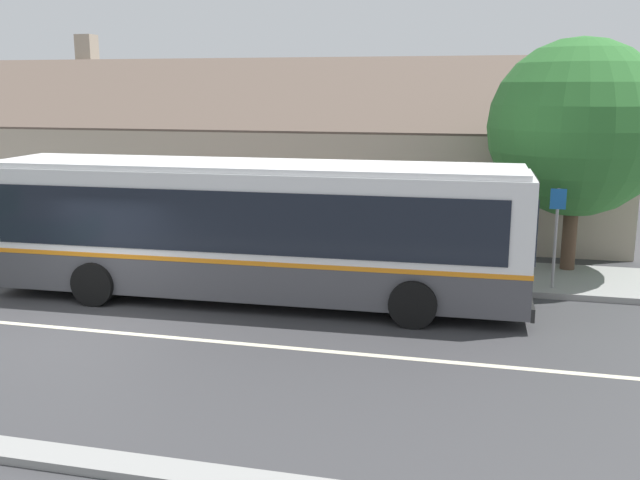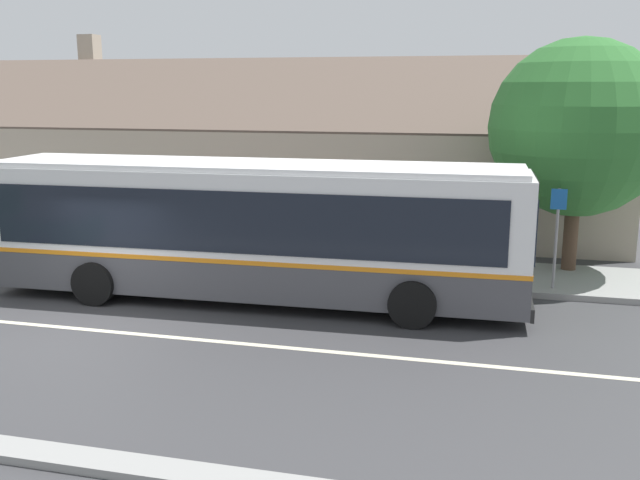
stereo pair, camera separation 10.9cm
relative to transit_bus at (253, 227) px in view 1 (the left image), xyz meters
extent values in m
plane|color=#38383A|center=(-2.82, -2.90, -1.71)|extent=(300.00, 300.00, 0.00)
cube|color=gray|center=(-2.82, 3.10, -1.64)|extent=(60.00, 3.00, 0.15)
cube|color=beige|center=(-2.82, -2.90, -1.71)|extent=(60.00, 0.16, 0.01)
cube|color=tan|center=(-3.93, 10.92, 0.02)|extent=(26.42, 9.91, 3.46)
cube|color=brown|center=(-3.93, 8.44, 2.94)|extent=(27.02, 5.02, 2.53)
cube|color=brown|center=(-3.93, 13.39, 2.94)|extent=(27.02, 5.02, 2.53)
cube|color=tan|center=(-11.20, 11.91, 4.64)|extent=(0.70, 0.70, 1.20)
cube|color=black|center=(-3.93, 5.93, 0.19)|extent=(1.10, 0.06, 1.30)
cube|color=black|center=(5.32, 5.93, 0.19)|extent=(1.10, 0.06, 1.30)
cube|color=#4C3323|center=(0.03, 5.93, -0.66)|extent=(1.00, 0.06, 2.10)
cube|color=#47474C|center=(-0.02, 0.00, -1.01)|extent=(12.35, 2.81, 0.85)
cube|color=orange|center=(-0.02, 0.00, -0.53)|extent=(12.37, 2.83, 0.10)
cube|color=white|center=(-0.02, 0.00, 0.43)|extent=(12.35, 2.81, 1.83)
cube|color=white|center=(-0.02, 0.00, 1.41)|extent=(12.10, 2.68, 0.12)
cube|color=black|center=(-0.05, 1.26, 0.33)|extent=(11.30, 0.32, 1.33)
cube|color=black|center=(0.01, -1.27, 0.33)|extent=(11.30, 0.32, 1.33)
cube|color=black|center=(6.14, 0.15, 0.33)|extent=(0.10, 2.20, 1.33)
cube|color=black|center=(6.14, 0.15, 1.21)|extent=(0.08, 1.75, 0.24)
cube|color=black|center=(6.16, 0.16, -1.31)|extent=(0.14, 2.50, 0.28)
cube|color=#B21919|center=(-1.59, 1.23, -1.01)|extent=(3.44, 0.12, 0.60)
cube|color=black|center=(4.74, 1.39, -0.22)|extent=(0.90, 0.05, 2.44)
cylinder|color=black|center=(3.76, 1.34, -1.21)|extent=(1.01, 0.31, 1.00)
cylinder|color=black|center=(3.82, -1.15, -1.21)|extent=(1.01, 0.31, 1.00)
cylinder|color=black|center=(-3.43, 1.16, -1.21)|extent=(1.01, 0.31, 1.00)
cylinder|color=black|center=(-3.36, -1.34, -1.21)|extent=(1.01, 0.31, 1.00)
cube|color=brown|center=(-6.75, 2.68, -1.11)|extent=(1.89, 0.10, 0.04)
cube|color=brown|center=(-6.75, 2.53, -1.11)|extent=(1.89, 0.10, 0.04)
cube|color=brown|center=(-6.75, 2.39, -1.11)|extent=(1.89, 0.10, 0.04)
cube|color=brown|center=(-6.75, 2.26, -0.81)|extent=(1.89, 0.04, 0.10)
cube|color=brown|center=(-6.75, 2.26, -0.67)|extent=(1.89, 0.04, 0.10)
cube|color=black|center=(-5.99, 2.53, -1.34)|extent=(0.08, 0.43, 0.45)
cube|color=black|center=(-7.50, 2.53, -1.34)|extent=(0.08, 0.43, 0.45)
cylinder|color=#4C3828|center=(7.31, 4.10, -0.52)|extent=(0.37, 0.37, 2.38)
sphere|color=#2D6B2D|center=(7.31, 4.10, 2.13)|extent=(4.50, 4.50, 4.50)
sphere|color=#2D6B2D|center=(6.62, 4.60, 1.45)|extent=(2.73, 2.73, 2.73)
cylinder|color=gray|center=(6.79, 2.10, -0.36)|extent=(0.07, 0.07, 2.40)
cube|color=#1959A5|center=(6.79, 2.08, 0.59)|extent=(0.36, 0.03, 0.48)
camera|label=1|loc=(5.29, -15.18, 3.14)|focal=40.00mm
camera|label=2|loc=(5.40, -15.15, 3.14)|focal=40.00mm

